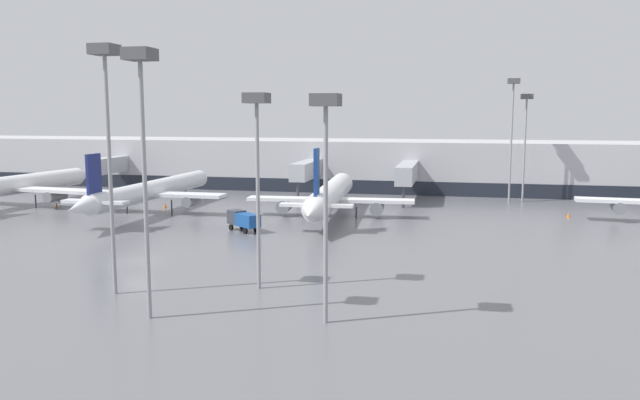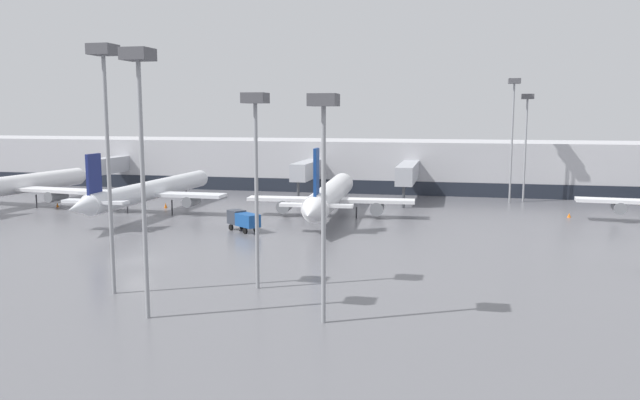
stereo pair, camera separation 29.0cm
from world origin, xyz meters
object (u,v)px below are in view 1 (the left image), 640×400
(apron_light_mast_5, at_px, (513,106))
(traffic_cone_1, at_px, (57,205))
(parked_jet_3, at_px, (15,185))
(traffic_cone_3, at_px, (569,215))
(apron_light_mast_1, at_px, (326,140))
(apron_light_mast_6, at_px, (107,100))
(service_truck_0, at_px, (243,219))
(apron_light_mast_0, at_px, (142,107))
(parked_jet_0, at_px, (330,195))
(apron_light_mast_2, at_px, (526,116))
(apron_light_mast_4, at_px, (257,132))
(parked_jet_2, at_px, (151,191))
(traffic_cone_2, at_px, (165,205))

(apron_light_mast_5, bearing_deg, traffic_cone_1, -163.29)
(parked_jet_3, xyz_separation_m, traffic_cone_3, (79.84, 7.12, -2.91))
(apron_light_mast_1, bearing_deg, traffic_cone_1, 139.76)
(apron_light_mast_5, xyz_separation_m, apron_light_mast_6, (-33.92, -59.05, -0.20))
(service_truck_0, xyz_separation_m, traffic_cone_1, (-33.69, 12.28, -1.10))
(apron_light_mast_0, relative_size, apron_light_mast_1, 1.19)
(apron_light_mast_0, bearing_deg, parked_jet_0, 85.22)
(apron_light_mast_1, distance_m, apron_light_mast_2, 66.56)
(parked_jet_3, relative_size, service_truck_0, 6.89)
(apron_light_mast_0, bearing_deg, apron_light_mast_6, 138.35)
(apron_light_mast_4, bearing_deg, parked_jet_3, 144.94)
(parked_jet_0, bearing_deg, service_truck_0, 143.66)
(parked_jet_2, height_order, traffic_cone_3, parked_jet_2)
(parked_jet_0, distance_m, parked_jet_3, 48.28)
(parked_jet_2, xyz_separation_m, traffic_cone_2, (-0.49, 5.06, -2.86))
(traffic_cone_1, distance_m, apron_light_mast_5, 70.97)
(parked_jet_0, relative_size, traffic_cone_2, 46.62)
(traffic_cone_2, xyz_separation_m, apron_light_mast_6, (16.36, -41.83, 14.50))
(apron_light_mast_4, xyz_separation_m, apron_light_mast_5, (23.47, 55.24, 2.64))
(apron_light_mast_4, xyz_separation_m, apron_light_mast_6, (-10.46, -3.80, 2.44))
(traffic_cone_3, distance_m, apron_light_mast_6, 62.92)
(parked_jet_2, bearing_deg, apron_light_mast_5, -65.48)
(parked_jet_0, bearing_deg, apron_light_mast_2, -55.38)
(traffic_cone_2, bearing_deg, apron_light_mast_2, 19.76)
(service_truck_0, distance_m, traffic_cone_2, 23.07)
(apron_light_mast_1, relative_size, apron_light_mast_2, 0.89)
(service_truck_0, xyz_separation_m, apron_light_mast_5, (32.81, 32.24, 13.65))
(apron_light_mast_2, bearing_deg, parked_jet_3, -163.67)
(apron_light_mast_0, relative_size, apron_light_mast_5, 0.94)
(parked_jet_3, height_order, traffic_cone_2, parked_jet_3)
(apron_light_mast_2, relative_size, apron_light_mast_4, 1.10)
(parked_jet_0, height_order, parked_jet_2, parked_jet_0)
(traffic_cone_1, distance_m, apron_light_mast_2, 73.21)
(traffic_cone_3, relative_size, apron_light_mast_0, 0.03)
(parked_jet_2, relative_size, apron_light_mast_0, 2.13)
(parked_jet_0, height_order, apron_light_mast_6, apron_light_mast_6)
(traffic_cone_2, bearing_deg, traffic_cone_3, 3.92)
(traffic_cone_3, bearing_deg, service_truck_0, -154.41)
(parked_jet_0, distance_m, apron_light_mast_6, 42.07)
(service_truck_0, xyz_separation_m, apron_light_mast_6, (-1.12, -26.80, 13.45))
(service_truck_0, bearing_deg, apron_light_mast_1, 155.25)
(apron_light_mast_1, relative_size, apron_light_mast_4, 0.98)
(parked_jet_0, relative_size, parked_jet_3, 1.08)
(traffic_cone_1, height_order, traffic_cone_2, traffic_cone_2)
(apron_light_mast_0, relative_size, apron_light_mast_2, 1.07)
(traffic_cone_3, distance_m, apron_light_mast_1, 55.48)
(apron_light_mast_0, distance_m, apron_light_mast_1, 12.22)
(service_truck_0, height_order, apron_light_mast_4, apron_light_mast_4)
(traffic_cone_1, relative_size, apron_light_mast_6, 0.04)
(traffic_cone_1, height_order, apron_light_mast_0, apron_light_mast_0)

